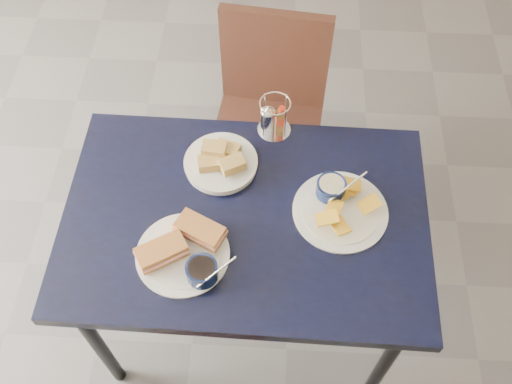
# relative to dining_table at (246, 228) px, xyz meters

# --- Properties ---
(ground) EXTENTS (6.00, 6.00, 0.00)m
(ground) POSITION_rel_dining_table_xyz_m (-0.21, -0.16, -0.68)
(ground) COLOR #535358
(ground) RESTS_ON ground
(dining_table) EXTENTS (1.11, 0.75, 0.75)m
(dining_table) POSITION_rel_dining_table_xyz_m (0.00, 0.00, 0.00)
(dining_table) COLOR black
(dining_table) RESTS_ON ground
(chair_far) EXTENTS (0.46, 0.44, 0.89)m
(chair_far) POSITION_rel_dining_table_xyz_m (0.04, 0.66, -0.17)
(chair_far) COLOR black
(chair_far) RESTS_ON ground
(sandwich_plate) EXTENTS (0.30, 0.27, 0.12)m
(sandwich_plate) POSITION_rel_dining_table_xyz_m (-0.16, -0.14, 0.10)
(sandwich_plate) COLOR white
(sandwich_plate) RESTS_ON dining_table
(plantain_plate) EXTENTS (0.29, 0.29, 0.12)m
(plantain_plate) POSITION_rel_dining_table_xyz_m (0.28, 0.05, 0.09)
(plantain_plate) COLOR white
(plantain_plate) RESTS_ON dining_table
(bread_basket) EXTENTS (0.23, 0.23, 0.07)m
(bread_basket) POSITION_rel_dining_table_xyz_m (-0.09, 0.18, 0.10)
(bread_basket) COLOR white
(bread_basket) RESTS_ON dining_table
(condiment_caddy) EXTENTS (0.11, 0.11, 0.14)m
(condiment_caddy) POSITION_rel_dining_table_xyz_m (0.07, 0.34, 0.13)
(condiment_caddy) COLOR silver
(condiment_caddy) RESTS_ON dining_table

